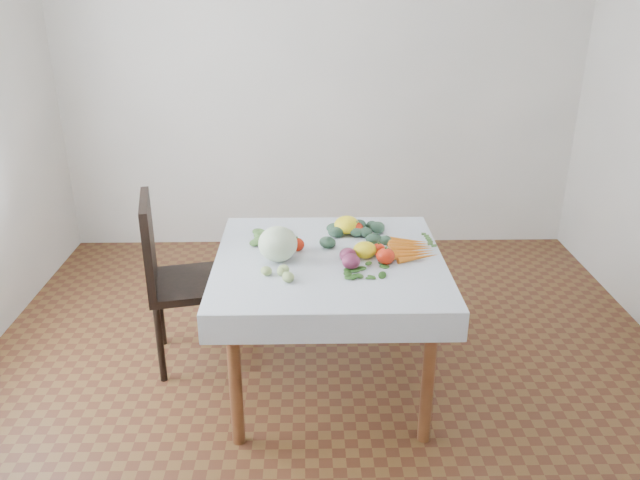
% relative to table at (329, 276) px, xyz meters
% --- Properties ---
extents(ground, '(4.00, 4.00, 0.00)m').
position_rel_table_xyz_m(ground, '(0.00, 0.00, -0.65)').
color(ground, brown).
extents(back_wall, '(4.00, 0.04, 2.70)m').
position_rel_table_xyz_m(back_wall, '(0.00, 2.00, 0.70)').
color(back_wall, beige).
rests_on(back_wall, ground).
extents(table, '(1.00, 1.00, 0.75)m').
position_rel_table_xyz_m(table, '(0.00, 0.00, 0.00)').
color(table, brown).
rests_on(table, ground).
extents(tablecloth, '(1.12, 1.12, 0.01)m').
position_rel_table_xyz_m(tablecloth, '(0.00, 0.00, 0.10)').
color(tablecloth, white).
rests_on(tablecloth, table).
extents(chair, '(0.53, 0.53, 0.98)m').
position_rel_table_xyz_m(chair, '(-0.84, 0.27, -0.09)').
color(chair, black).
rests_on(chair, ground).
extents(cabbage, '(0.25, 0.25, 0.17)m').
position_rel_table_xyz_m(cabbage, '(-0.25, -0.02, 0.19)').
color(cabbage, silver).
rests_on(cabbage, tablecloth).
extents(tomato_a, '(0.09, 0.09, 0.07)m').
position_rel_table_xyz_m(tomato_a, '(0.16, 0.30, 0.14)').
color(tomato_a, red).
rests_on(tomato_a, tablecloth).
extents(tomato_b, '(0.08, 0.08, 0.06)m').
position_rel_table_xyz_m(tomato_b, '(0.25, 0.02, 0.13)').
color(tomato_b, red).
rests_on(tomato_b, tablecloth).
extents(tomato_c, '(0.10, 0.10, 0.07)m').
position_rel_table_xyz_m(tomato_c, '(-0.16, 0.09, 0.14)').
color(tomato_c, red).
rests_on(tomato_c, tablecloth).
extents(tomato_d, '(0.10, 0.10, 0.08)m').
position_rel_table_xyz_m(tomato_d, '(0.27, -0.08, 0.14)').
color(tomato_d, red).
rests_on(tomato_d, tablecloth).
extents(heirloom_back, '(0.16, 0.16, 0.10)m').
position_rel_table_xyz_m(heirloom_back, '(0.11, 0.32, 0.15)').
color(heirloom_back, yellow).
rests_on(heirloom_back, tablecloth).
extents(heirloom_front, '(0.12, 0.12, 0.08)m').
position_rel_table_xyz_m(heirloom_front, '(0.18, 0.00, 0.14)').
color(heirloom_front, yellow).
rests_on(heirloom_front, tablecloth).
extents(onion_a, '(0.09, 0.09, 0.07)m').
position_rel_table_xyz_m(onion_a, '(0.10, -0.13, 0.14)').
color(onion_a, '#56183B').
rests_on(onion_a, tablecloth).
extents(onion_b, '(0.10, 0.10, 0.07)m').
position_rel_table_xyz_m(onion_b, '(0.09, -0.05, 0.14)').
color(onion_b, '#56183B').
rests_on(onion_b, tablecloth).
extents(tomatillo_cluster, '(0.09, 0.11, 0.04)m').
position_rel_table_xyz_m(tomatillo_cluster, '(-0.24, -0.22, 0.12)').
color(tomatillo_cluster, '#A9C672').
rests_on(tomatillo_cluster, tablecloth).
extents(carrot_bunch, '(0.22, 0.30, 0.03)m').
position_rel_table_xyz_m(carrot_bunch, '(0.42, 0.06, 0.12)').
color(carrot_bunch, orange).
rests_on(carrot_bunch, tablecloth).
extents(kale_bunch, '(0.30, 0.29, 0.04)m').
position_rel_table_xyz_m(kale_bunch, '(0.15, 0.26, 0.12)').
color(kale_bunch, '#33533E').
rests_on(kale_bunch, tablecloth).
extents(basil_bunch, '(0.21, 0.18, 0.01)m').
position_rel_table_xyz_m(basil_bunch, '(0.18, -0.17, 0.11)').
color(basil_bunch, '#29591B').
rests_on(basil_bunch, tablecloth).
extents(dill_bunch, '(0.27, 0.22, 0.03)m').
position_rel_table_xyz_m(dill_bunch, '(-0.25, 0.24, 0.12)').
color(dill_bunch, '#527937').
rests_on(dill_bunch, tablecloth).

